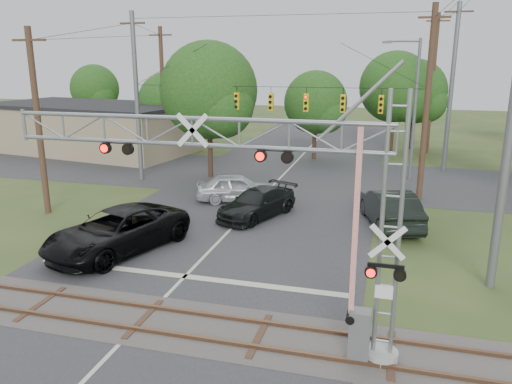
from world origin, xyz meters
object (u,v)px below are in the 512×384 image
(crossing_gantry, at_px, (265,193))
(streetlight, at_px, (412,103))
(pickup_black, at_px, (117,231))
(car_dark, at_px, (257,203))
(traffic_signal_span, at_px, (284,102))
(sedan_silver, at_px, (237,188))
(commercial_building, at_px, (91,127))

(crossing_gantry, bearing_deg, streetlight, 78.95)
(pickup_black, distance_m, car_dark, 8.07)
(streetlight, bearing_deg, crossing_gantry, -101.05)
(traffic_signal_span, relative_size, sedan_silver, 3.93)
(crossing_gantry, relative_size, traffic_signal_span, 0.61)
(sedan_silver, bearing_deg, commercial_building, 35.01)
(crossing_gantry, xyz_separation_m, sedan_silver, (-5.53, 14.96, -3.95))
(crossing_gantry, bearing_deg, traffic_signal_span, 100.42)
(car_dark, relative_size, streetlight, 0.55)
(crossing_gantry, bearing_deg, sedan_silver, 110.28)
(streetlight, bearing_deg, car_dark, -125.46)
(car_dark, height_order, commercial_building, commercial_building)
(crossing_gantry, height_order, streetlight, streetlight)
(crossing_gantry, relative_size, sedan_silver, 2.40)
(traffic_signal_span, xyz_separation_m, car_dark, (-0.14, -6.16, -4.98))
(commercial_building, distance_m, streetlight, 28.82)
(pickup_black, xyz_separation_m, streetlight, (12.88, 17.94, 4.52))
(traffic_signal_span, height_order, sedan_silver, traffic_signal_span)
(crossing_gantry, xyz_separation_m, streetlight, (4.61, 23.61, 0.69))
(crossing_gantry, xyz_separation_m, traffic_signal_span, (-3.38, 18.36, 0.97))
(pickup_black, relative_size, car_dark, 1.29)
(pickup_black, distance_m, streetlight, 22.54)
(commercial_building, xyz_separation_m, streetlight, (28.34, -4.13, 3.26))
(traffic_signal_span, bearing_deg, crossing_gantry, -79.58)
(crossing_gantry, height_order, traffic_signal_span, traffic_signal_span)
(car_dark, distance_m, sedan_silver, 3.41)
(crossing_gantry, xyz_separation_m, pickup_black, (-8.27, 5.68, -3.83))
(crossing_gantry, height_order, commercial_building, crossing_gantry)
(pickup_black, distance_m, sedan_silver, 9.68)
(crossing_gantry, relative_size, pickup_black, 1.72)
(traffic_signal_span, bearing_deg, sedan_silver, -122.29)
(crossing_gantry, xyz_separation_m, commercial_building, (-23.73, 27.74, -2.57))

